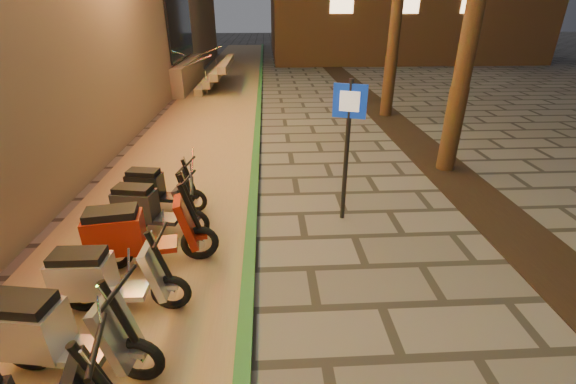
{
  "coord_description": "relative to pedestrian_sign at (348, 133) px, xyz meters",
  "views": [
    {
      "loc": [
        -0.58,
        -1.26,
        3.48
      ],
      "look_at": [
        -0.32,
        3.45,
        1.2
      ],
      "focal_mm": 24.0,
      "sensor_mm": 36.0,
      "label": 1
    }
  ],
  "objects": [
    {
      "name": "parking_strip",
      "position": [
        -3.34,
        5.19,
        -1.6
      ],
      "size": [
        3.4,
        60.0,
        0.01
      ],
      "primitive_type": "cube",
      "color": "#8C7251",
      "rests_on": "ground"
    },
    {
      "name": "green_curb",
      "position": [
        -1.64,
        5.19,
        -1.55
      ],
      "size": [
        0.18,
        60.0,
        0.1
      ],
      "primitive_type": "cube",
      "color": "#235E27",
      "rests_on": "ground"
    },
    {
      "name": "planting_strip",
      "position": [
        2.86,
        0.19,
        -1.59
      ],
      "size": [
        1.2,
        40.0,
        0.02
      ],
      "primitive_type": "cube",
      "color": "black",
      "rests_on": "ground"
    },
    {
      "name": "pedestrian_sign",
      "position": [
        0.0,
        0.0,
        0.0
      ],
      "size": [
        0.52,
        0.23,
        2.47
      ],
      "rotation": [
        0.0,
        0.0,
        -0.38
      ],
      "color": "black",
      "rests_on": "ground"
    },
    {
      "name": "scooter_6",
      "position": [
        -3.51,
        -3.11,
        -1.06
      ],
      "size": [
        1.79,
        0.74,
        1.25
      ],
      "rotation": [
        0.0,
        0.0,
        -0.15
      ],
      "color": "black",
      "rests_on": "ground"
    },
    {
      "name": "scooter_7",
      "position": [
        -3.34,
        -2.2,
        -1.1
      ],
      "size": [
        1.62,
        0.57,
        1.15
      ],
      "rotation": [
        0.0,
        0.0,
        -0.01
      ],
      "color": "black",
      "rests_on": "ground"
    },
    {
      "name": "scooter_8",
      "position": [
        -3.22,
        -1.28,
        -1.05
      ],
      "size": [
        1.82,
        0.76,
        1.28
      ],
      "rotation": [
        0.0,
        0.0,
        0.16
      ],
      "color": "black",
      "rests_on": "ground"
    },
    {
      "name": "scooter_9",
      "position": [
        -3.29,
        -0.34,
        -1.12
      ],
      "size": [
        1.59,
        0.68,
        1.11
      ],
      "rotation": [
        0.0,
        0.0,
        -0.17
      ],
      "color": "black",
      "rests_on": "ground"
    },
    {
      "name": "scooter_10",
      "position": [
        -3.39,
        0.5,
        -1.15
      ],
      "size": [
        1.48,
        0.63,
        1.04
      ],
      "rotation": [
        0.0,
        0.0,
        -0.17
      ],
      "color": "black",
      "rests_on": "ground"
    }
  ]
}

